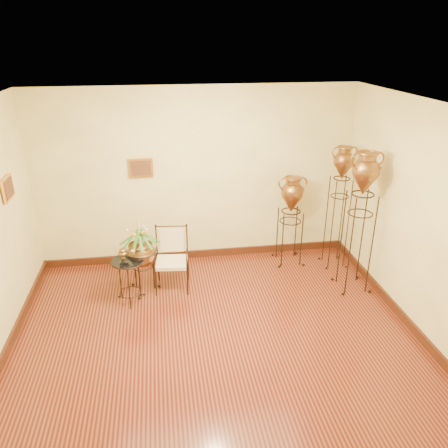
{
  "coord_description": "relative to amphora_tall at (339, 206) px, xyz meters",
  "views": [
    {
      "loc": [
        -0.57,
        -4.06,
        3.48
      ],
      "look_at": [
        0.25,
        1.3,
        1.1
      ],
      "focal_mm": 35.0,
      "sensor_mm": 36.0,
      "label": 1
    }
  ],
  "objects": [
    {
      "name": "ground",
      "position": [
        -2.15,
        -1.92,
        -1.01
      ],
      "size": [
        5.0,
        5.0,
        0.0
      ],
      "primitive_type": "plane",
      "color": "brown",
      "rests_on": "ground"
    },
    {
      "name": "room_shell",
      "position": [
        -2.16,
        -1.91,
        0.72
      ],
      "size": [
        5.02,
        5.02,
        2.81
      ],
      "color": "#FBF3A2",
      "rests_on": "ground"
    },
    {
      "name": "amphora_tall",
      "position": [
        0.0,
        0.0,
        0.0
      ],
      "size": [
        0.41,
        0.41,
        1.97
      ],
      "rotation": [
        0.0,
        0.0,
        0.07
      ],
      "color": "black",
      "rests_on": "ground"
    },
    {
      "name": "amphora_mid",
      "position": [
        0.0,
        -0.72,
        0.04
      ],
      "size": [
        0.6,
        0.6,
        2.08
      ],
      "rotation": [
        0.0,
        0.0,
        -0.37
      ],
      "color": "black",
      "rests_on": "ground"
    },
    {
      "name": "amphora_short",
      "position": [
        -0.7,
        0.2,
        -0.27
      ],
      "size": [
        0.59,
        0.59,
        1.48
      ],
      "rotation": [
        0.0,
        0.0,
        -0.41
      ],
      "color": "black",
      "rests_on": "ground"
    },
    {
      "name": "planter_urn",
      "position": [
        -3.05,
        -0.36,
        -0.36
      ],
      "size": [
        0.83,
        0.83,
        1.17
      ],
      "rotation": [
        0.0,
        0.0,
        -0.43
      ],
      "color": "black",
      "rests_on": "ground"
    },
    {
      "name": "armchair",
      "position": [
        -2.63,
        -0.35,
        -0.55
      ],
      "size": [
        0.56,
        0.53,
        0.92
      ],
      "rotation": [
        0.0,
        0.0,
        -0.1
      ],
      "color": "black",
      "rests_on": "ground"
    },
    {
      "name": "side_table",
      "position": [
        -3.23,
        -0.61,
        -0.67
      ],
      "size": [
        0.58,
        0.58,
        0.81
      ],
      "rotation": [
        0.0,
        0.0,
        0.39
      ],
      "color": "black",
      "rests_on": "ground"
    }
  ]
}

